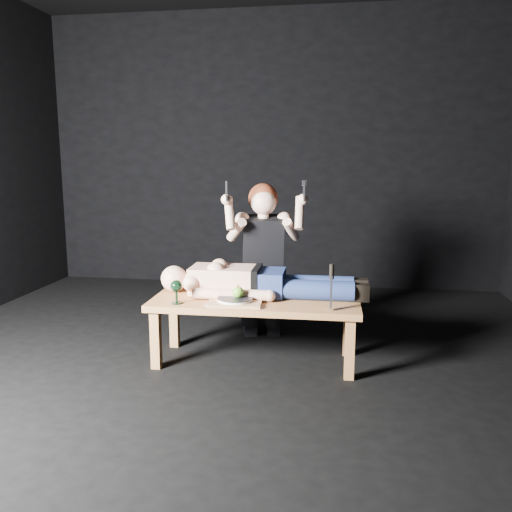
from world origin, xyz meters
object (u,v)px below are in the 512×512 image
object	(u,v)px
kneeling_woman	(262,259)
table	(255,331)
carving_knife	(331,287)
serving_tray	(235,302)
goblet	(176,292)
lying_man	(263,278)

from	to	relation	value
kneeling_woman	table	bearing A→B (deg)	-98.78
carving_knife	serving_tray	bearing A→B (deg)	173.55
table	goblet	bearing A→B (deg)	-160.93
table	kneeling_woman	world-z (taller)	kneeling_woman
lying_man	kneeling_woman	distance (m)	0.42
table	lying_man	world-z (taller)	lying_man
serving_tray	goblet	size ratio (longest dim) A/B	2.19
serving_tray	carving_knife	world-z (taller)	carving_knife
table	serving_tray	xyz separation A→B (m)	(-0.12, -0.12, 0.24)
serving_tray	carving_knife	xyz separation A→B (m)	(0.64, -0.06, 0.14)
lying_man	serving_tray	bearing A→B (deg)	-121.89
table	kneeling_woman	distance (m)	0.69
table	kneeling_woman	bearing A→B (deg)	92.05
table	kneeling_woman	xyz separation A→B (m)	(-0.03, 0.55, 0.41)
lying_man	serving_tray	world-z (taller)	lying_man
kneeling_woman	carving_knife	xyz separation A→B (m)	(0.55, -0.73, -0.03)
carving_knife	table	bearing A→B (deg)	159.87
goblet	carving_knife	size ratio (longest dim) A/B	0.54
lying_man	serving_tray	distance (m)	0.32
kneeling_woman	goblet	distance (m)	0.88
lying_man	goblet	xyz separation A→B (m)	(-0.55, -0.32, -0.04)
lying_man	serving_tray	size ratio (longest dim) A/B	3.75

